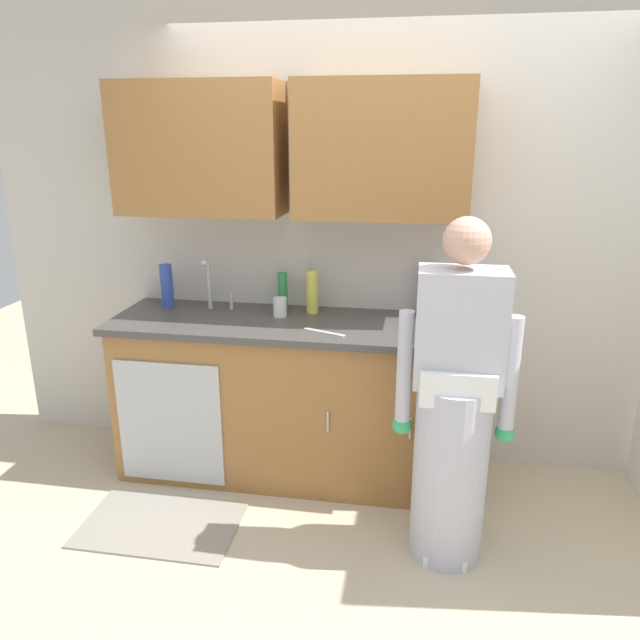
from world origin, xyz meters
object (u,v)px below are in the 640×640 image
sink (209,318)px  bottle_water_short (283,291)px  bottle_dish_liquid (312,292)px  bottle_cleaner_spray (443,301)px  bottle_water_tall (167,286)px  person_at_sink (453,422)px  knife_on_counter (324,332)px  cup_by_sink (280,307)px  bottle_soap (426,292)px

sink → bottle_water_short: bearing=25.6°
bottle_dish_liquid → bottle_cleaner_spray: bearing=2.8°
bottle_water_short → bottle_water_tall: 0.69m
bottle_cleaner_spray → bottle_water_short: bearing=-179.5°
person_at_sink → knife_on_counter: size_ratio=6.75×
bottle_dish_liquid → bottle_cleaner_spray: size_ratio=1.32×
sink → bottle_water_tall: 0.36m
bottle_cleaner_spray → bottle_water_tall: size_ratio=0.74×
bottle_dish_liquid → cup_by_sink: (-0.17, -0.10, -0.07)m
person_at_sink → bottle_soap: bearing=100.0°
sink → cup_by_sink: (0.41, 0.06, 0.07)m
bottle_cleaner_spray → bottle_water_tall: bearing=-177.9°
sink → cup_by_sink: sink is taller
person_at_sink → bottle_dish_liquid: bearing=135.9°
bottle_water_tall → knife_on_counter: bottle_water_tall is taller
sink → bottle_cleaner_spray: sink is taller
person_at_sink → bottle_water_short: person_at_sink is taller
bottle_dish_liquid → cup_by_sink: 0.21m
bottle_cleaner_spray → bottle_soap: bearing=165.5°
bottle_dish_liquid → bottle_water_tall: 0.87m
bottle_dish_liquid → bottle_soap: 0.64m
bottle_water_tall → cup_by_sink: bottle_water_tall is taller
bottle_water_short → sink: bearing=-154.4°
bottle_water_short → bottle_water_tall: (-0.69, -0.05, 0.02)m
bottle_cleaner_spray → bottle_water_tall: (-1.61, -0.06, 0.03)m
bottle_water_short → bottle_dish_liquid: bottle_dish_liquid is taller
bottle_water_tall → cup_by_sink: 0.71m
bottle_water_short → bottle_water_tall: bottle_water_tall is taller
sink → bottle_water_tall: bearing=155.6°
bottle_water_short → bottle_dish_liquid: bearing=-9.2°
sink → bottle_water_short: 0.45m
bottle_water_tall → knife_on_counter: (1.00, -0.32, -0.13)m
bottle_soap → cup_by_sink: bearing=-168.5°
bottle_soap → knife_on_counter: size_ratio=1.15×
sink → bottle_soap: sink is taller
cup_by_sink → bottle_water_short: bearing=96.0°
bottle_soap → knife_on_counter: bearing=-141.8°
bottle_dish_liquid → sink: bearing=-164.5°
person_at_sink → knife_on_counter: person_at_sink is taller
sink → cup_by_sink: 0.41m
bottle_cleaner_spray → cup_by_sink: bottle_cleaner_spray is taller
cup_by_sink → bottle_dish_liquid: bearing=31.1°
sink → bottle_cleaner_spray: (1.31, 0.20, 0.11)m
bottle_soap → cup_by_sink: (-0.81, -0.16, -0.08)m
bottle_soap → bottle_water_tall: (-1.51, -0.09, -0.01)m
bottle_water_short → bottle_cleaner_spray: 0.92m
cup_by_sink → bottle_soap: bearing=11.5°
bottle_water_short → bottle_cleaner_spray: bearing=0.5°
bottle_dish_liquid → bottle_soap: size_ratio=0.91×
cup_by_sink → bottle_water_tall: bearing=173.6°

